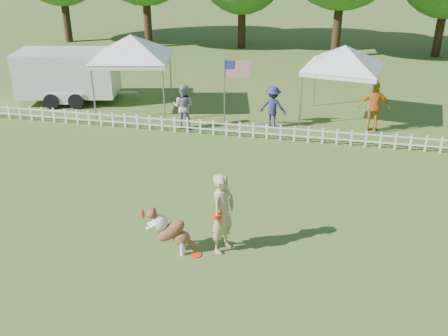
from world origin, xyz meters
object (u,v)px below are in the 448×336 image
Objects in this scene: cargo_trailer at (68,76)px; spectator_b at (273,107)px; canopy_tent_left at (134,74)px; flag_pole at (224,95)px; handler at (223,213)px; canopy_tent_right at (341,84)px; spectator_a at (184,106)px; spectator_c at (374,107)px; dog at (172,231)px; frisbee_on_turf at (196,255)px.

cargo_trailer is 9.31m from spectator_b.
canopy_tent_left is 4.35m from flag_pole.
handler is at bearing -59.83° from cargo_trailer.
spectator_b is (-2.51, -1.45, -0.65)m from canopy_tent_right.
handler is 0.68× the size of canopy_tent_right.
flag_pole is 1.64m from spectator_a.
spectator_c reaches higher than spectator_a.
spectator_c is (3.76, 0.37, 0.15)m from spectator_b.
cargo_trailer is (-3.30, 0.55, -0.40)m from canopy_tent_left.
cargo_trailer is at bearing 158.43° from canopy_tent_left.
dog is 8.98m from spectator_b.
handler reaches higher than frisbee_on_turf.
flag_pole reaches higher than frisbee_on_turf.
canopy_tent_left is at bearing 53.79° from handler.
flag_pole is at bearing -146.00° from canopy_tent_right.
flag_pole is at bearing 84.13° from dog.
canopy_tent_right is 2.97m from spectator_b.
spectator_a is (-3.21, 7.71, -0.13)m from handler.
canopy_tent_left reaches higher than spectator_a.
canopy_tent_right is 0.56× the size of cargo_trailer.
cargo_trailer is (-7.95, 10.23, 0.56)m from dog.
spectator_b is at bearing 72.47° from dog.
canopy_tent_left is 6.01m from spectator_b.
spectator_a is at bearing 179.08° from flag_pole.
cargo_trailer is at bearing -170.48° from canopy_tent_right.
handler is 10.32m from canopy_tent_right.
flag_pole is at bearing 11.08° from spectator_c.
dog is (-1.15, -0.36, -0.40)m from handler.
spectator_c is (7.09, 1.18, 0.10)m from spectator_a.
frisbee_on_turf is 10.32m from spectator_c.
spectator_c is (3.88, 8.89, -0.04)m from handler.
handler is at bearing -88.54° from flag_pole.
spectator_a is 0.90× the size of spectator_c.
handler reaches higher than spectator_c.
handler is at bearing 8.17° from dog.
dog is at bearing 87.79° from spectator_b.
canopy_tent_right is 1.08× the size of flag_pole.
canopy_tent_right is (2.62, 9.97, 0.46)m from handler.
spectator_b is at bearing 6.78° from flag_pole.
dog is 10.78m from canopy_tent_left.
handler is at bearing -95.71° from canopy_tent_right.
dog is 0.73× the size of spectator_b.
canopy_tent_right is (3.77, 10.33, 0.87)m from dog.
frisbee_on_turf is 8.56m from spectator_a.
flag_pole is (-1.10, 8.35, 1.33)m from frisbee_on_turf.
frisbee_on_turf is at bearing -62.72° from cargo_trailer.
handler is 8.36m from spectator_a.
canopy_tent_left is 3.12m from spectator_a.
dog is at bearing -64.65° from cargo_trailer.
spectator_b is 3.79m from spectator_c.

